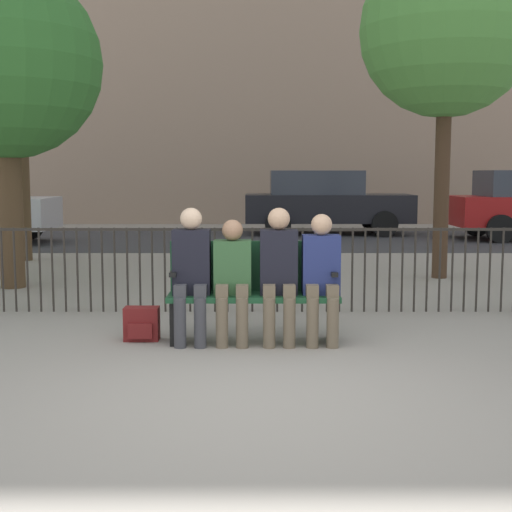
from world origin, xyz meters
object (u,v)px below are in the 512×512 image
park_bench (256,288)px  tree_0 (7,64)px  parked_car_1 (327,201)px  tree_2 (449,31)px  seated_person_2 (281,269)px  tree_3 (21,48)px  seated_person_0 (194,269)px  seated_person_3 (324,272)px  backpack (144,324)px  seated_person_1 (235,275)px

park_bench → tree_0: bearing=136.8°
parked_car_1 → tree_2: bearing=-82.7°
seated_person_2 → tree_3: 8.21m
park_bench → seated_person_0: size_ratio=1.26×
park_bench → seated_person_2: 0.33m
park_bench → seated_person_3: bearing=-11.8°
seated_person_2 → parked_car_1: (1.54, 11.80, 0.15)m
backpack → seated_person_0: bearing=-12.7°
park_bench → seated_person_1: 0.27m
seated_person_2 → tree_2: bearing=58.5°
park_bench → seated_person_3: seated_person_3 is taller
seated_person_3 → tree_3: bearing=126.9°
tree_0 → park_bench: bearing=-43.2°
seated_person_1 → seated_person_3: size_ratio=0.96×
park_bench → seated_person_3: 0.65m
tree_0 → seated_person_1: bearing=-46.1°
seated_person_0 → seated_person_2: same height
park_bench → parked_car_1: 11.81m
seated_person_3 → tree_2: tree_2 is taller
backpack → tree_2: bearing=46.6°
seated_person_0 → seated_person_1: bearing=-1.0°
park_bench → backpack: size_ratio=4.88×
seated_person_3 → tree_0: (-3.91, 3.22, 2.32)m
tree_0 → seated_person_3: bearing=-39.5°
park_bench → seated_person_0: (-0.57, -0.13, 0.20)m
seated_person_1 → tree_0: tree_0 is taller
park_bench → tree_0: size_ratio=0.37×
seated_person_0 → tree_2: (3.32, 4.12, 2.89)m
seated_person_2 → seated_person_0: bearing=-180.0°
seated_person_1 → parked_car_1: 11.96m
seated_person_2 → seated_person_3: size_ratio=1.05×
seated_person_2 → tree_2: size_ratio=0.26×
backpack → seated_person_2: bearing=-4.8°
backpack → tree_3: size_ratio=0.06×
park_bench → seated_person_2: seated_person_2 is taller
tree_0 → parked_car_1: 10.19m
seated_person_3 → seated_person_1: bearing=-179.8°
seated_person_2 → tree_0: 5.30m
tree_0 → parked_car_1: tree_0 is taller
tree_2 → backpack: bearing=-133.4°
seated_person_0 → seated_person_2: size_ratio=1.00×
seated_person_0 → tree_0: 4.80m
seated_person_3 → parked_car_1: bearing=84.4°
backpack → seated_person_1: bearing=-7.6°
seated_person_0 → seated_person_1: 0.38m
tree_0 → tree_3: (-0.81, 3.07, 0.73)m
seated_person_0 → backpack: (-0.48, 0.11, -0.54)m
park_bench → backpack: park_bench is taller
seated_person_2 → parked_car_1: size_ratio=0.30×
parked_car_1 → park_bench: bearing=-98.6°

